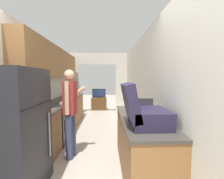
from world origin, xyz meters
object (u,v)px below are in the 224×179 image
object	(u,v)px
person	(70,111)
television	(99,93)
range_oven	(54,123)
suitcase	(142,112)
tv_cabinet	(99,103)
book_stack	(140,114)
refrigerator	(12,133)

from	to	relation	value
person	television	distance (m)	4.24
television	range_oven	bearing A→B (deg)	-103.88
suitcase	tv_cabinet	size ratio (longest dim) A/B	0.80
person	suitcase	distance (m)	1.48
person	television	size ratio (longest dim) A/B	2.64
suitcase	book_stack	distance (m)	0.48
book_stack	suitcase	bearing A→B (deg)	-98.43
television	suitcase	bearing A→B (deg)	-81.11
refrigerator	book_stack	xyz separation A→B (m)	(1.71, 0.42, 0.13)
refrigerator	suitcase	size ratio (longest dim) A/B	2.84
refrigerator	range_oven	xyz separation A→B (m)	(-0.04, 1.60, -0.36)
range_oven	person	distance (m)	0.99
television	refrigerator	bearing A→B (deg)	-99.26
person	book_stack	world-z (taller)	person
person	television	world-z (taller)	person
refrigerator	book_stack	distance (m)	1.77
refrigerator	suitcase	world-z (taller)	refrigerator
refrigerator	person	xyz separation A→B (m)	(0.51, 0.90, 0.07)
book_stack	tv_cabinet	world-z (taller)	book_stack
person	refrigerator	bearing A→B (deg)	157.87
refrigerator	person	distance (m)	1.04
range_oven	book_stack	size ratio (longest dim) A/B	3.34
suitcase	book_stack	world-z (taller)	suitcase
range_oven	book_stack	distance (m)	2.16
person	tv_cabinet	bearing A→B (deg)	3.23
book_stack	tv_cabinet	size ratio (longest dim) A/B	0.44
person	television	xyz separation A→B (m)	(0.32, 4.23, -0.11)
book_stack	tv_cabinet	bearing A→B (deg)	100.45
tv_cabinet	book_stack	bearing A→B (deg)	-79.55
range_oven	tv_cabinet	world-z (taller)	range_oven
range_oven	suitcase	distance (m)	2.43
refrigerator	television	xyz separation A→B (m)	(0.84, 5.13, -0.04)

